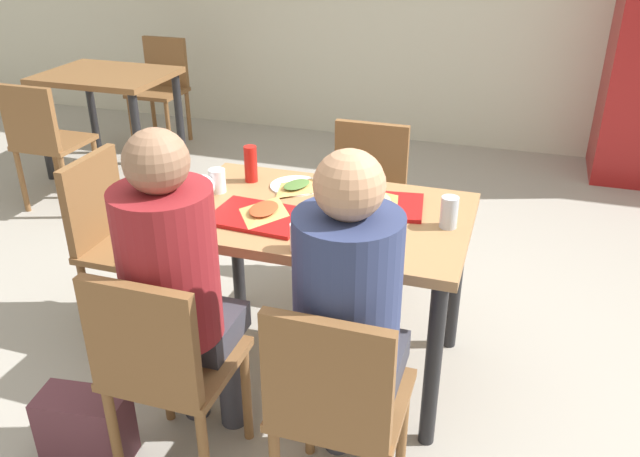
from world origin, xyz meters
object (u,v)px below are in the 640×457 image
at_px(chair_near_left, 163,363).
at_px(condiment_bottle, 251,164).
at_px(plastic_cup_b, 300,237).
at_px(soda_can, 449,212).
at_px(person_in_brown_jacket, 350,308).
at_px(tray_red_far, 377,205).
at_px(main_table, 320,235).
at_px(background_chair_far, 162,83).
at_px(plastic_cup_c, 217,181).
at_px(chair_left_end, 116,233).
at_px(background_chair_near, 44,137).
at_px(chair_near_right, 336,401).
at_px(pizza_slice_a, 264,210).
at_px(paper_plate_center, 296,186).
at_px(handbag, 86,427).
at_px(foil_bundle, 203,187).
at_px(background_table, 108,90).
at_px(chair_far_side, 365,195).
at_px(paper_plate_near_edge, 349,240).
at_px(pizza_slice_c, 297,186).
at_px(pizza_slice_b, 375,198).
at_px(tray_red_near, 259,217).
at_px(person_in_red, 176,277).

height_order(chair_near_left, condiment_bottle, condiment_bottle).
relative_size(plastic_cup_b, soda_can, 0.82).
relative_size(person_in_brown_jacket, tray_red_far, 3.52).
distance_m(main_table, background_chair_far, 3.31).
relative_size(chair_near_left, plastic_cup_c, 8.57).
relative_size(chair_left_end, background_chair_near, 1.00).
distance_m(chair_near_right, plastic_cup_b, 0.59).
relative_size(main_table, pizza_slice_a, 5.19).
relative_size(paper_plate_center, handbag, 0.69).
relative_size(person_in_brown_jacket, foil_bundle, 12.67).
relative_size(chair_left_end, background_table, 0.95).
bearing_deg(foil_bundle, plastic_cup_c, 68.74).
height_order(chair_far_side, paper_plate_near_edge, chair_far_side).
bearing_deg(soda_can, paper_plate_near_edge, -144.98).
distance_m(main_table, handbag, 1.13).
bearing_deg(foil_bundle, main_table, 2.16).
bearing_deg(plastic_cup_b, pizza_slice_c, 110.89).
distance_m(pizza_slice_b, foil_bundle, 0.71).
xyz_separation_m(chair_far_side, pizza_slice_c, (-0.16, -0.58, 0.27)).
bearing_deg(pizza_slice_b, person_in_brown_jacket, -82.19).
height_order(chair_far_side, pizza_slice_b, chair_far_side).
distance_m(main_table, background_table, 2.80).
xyz_separation_m(paper_plate_near_edge, pizza_slice_b, (0.01, 0.35, 0.02)).
xyz_separation_m(plastic_cup_b, plastic_cup_c, (-0.50, 0.38, 0.00)).
distance_m(paper_plate_center, foil_bundle, 0.40).
xyz_separation_m(background_table, background_chair_far, (0.00, 0.73, -0.12)).
xyz_separation_m(tray_red_near, paper_plate_near_edge, (0.38, -0.08, -0.00)).
relative_size(plastic_cup_b, condiment_bottle, 0.62).
xyz_separation_m(main_table, tray_red_near, (-0.21, -0.13, 0.11)).
distance_m(paper_plate_center, plastic_cup_b, 0.57).
xyz_separation_m(person_in_red, condiment_bottle, (-0.09, 0.83, 0.08)).
height_order(pizza_slice_b, plastic_cup_b, plastic_cup_b).
height_order(main_table, person_in_brown_jacket, person_in_brown_jacket).
xyz_separation_m(tray_red_far, foil_bundle, (-0.71, -0.13, 0.04)).
bearing_deg(condiment_bottle, foil_bundle, -117.42).
bearing_deg(tray_red_far, pizza_slice_a, -151.42).
relative_size(chair_near_right, chair_left_end, 1.00).
xyz_separation_m(chair_near_right, soda_can, (0.21, 0.78, 0.31)).
height_order(person_in_brown_jacket, paper_plate_near_edge, person_in_brown_jacket).
height_order(chair_near_left, tray_red_far, chair_near_left).
bearing_deg(chair_far_side, paper_plate_near_edge, -79.68).
relative_size(soda_can, condiment_bottle, 0.76).
bearing_deg(background_chair_far, chair_near_right, -52.74).
bearing_deg(person_in_red, condiment_bottle, 96.08).
relative_size(tray_red_far, paper_plate_near_edge, 1.64).
bearing_deg(pizza_slice_a, tray_red_near, -111.60).
distance_m(paper_plate_center, paper_plate_near_edge, 0.55).
relative_size(tray_red_far, background_chair_near, 0.42).
xyz_separation_m(chair_far_side, tray_red_near, (-0.21, -0.89, 0.26)).
xyz_separation_m(chair_far_side, condiment_bottle, (-0.38, -0.55, 0.33)).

